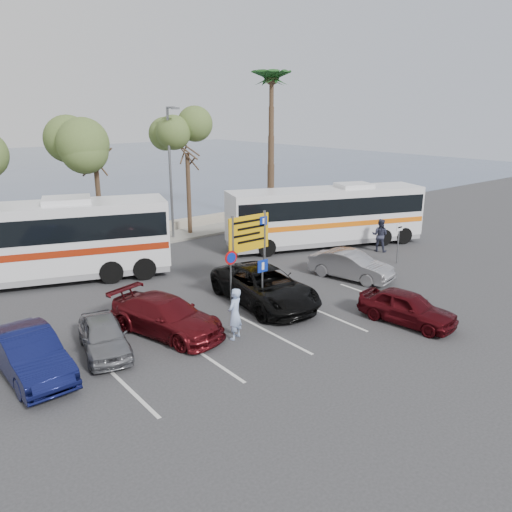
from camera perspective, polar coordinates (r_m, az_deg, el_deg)
ground at (r=20.09m, az=2.62°, el=-7.01°), size 120.00×120.00×0.00m
kerb_strip at (r=31.37m, az=-14.54°, el=1.27°), size 44.00×2.40×0.15m
seawall at (r=33.10m, az=-16.02°, el=2.34°), size 48.00×0.80×0.60m
tree_mid at (r=29.82m, az=-18.13°, el=13.07°), size 3.20×3.20×8.00m
tree_right at (r=32.49m, az=-7.93°, el=13.05°), size 3.20×3.20×7.40m
palm_tree at (r=36.60m, az=1.80°, el=19.34°), size 4.80×4.80×11.20m
street_lamp_right at (r=31.45m, az=-9.73°, el=10.00°), size 0.45×1.15×8.01m
direction_sign at (r=22.24m, az=-0.80°, el=1.96°), size 2.20×0.12×3.60m
sign_no_stop at (r=20.93m, az=-2.88°, el=-1.43°), size 0.60×0.08×2.35m
sign_parking at (r=20.00m, az=0.75°, el=-2.59°), size 0.50×0.07×2.25m
sign_taxi at (r=27.62m, az=16.00°, el=2.02°), size 0.50×0.07×2.20m
lane_markings at (r=18.72m, az=2.02°, el=-8.81°), size 12.02×4.20×0.01m
coach_bus_left at (r=25.67m, az=-24.71°, el=1.11°), size 13.12×6.88×4.03m
coach_bus_right at (r=30.37m, az=7.99°, el=4.35°), size 12.06×6.57×3.72m
car_silver_a at (r=17.87m, az=-17.01°, el=-8.71°), size 2.22×3.81×1.22m
car_blue at (r=17.17m, az=-24.49°, el=-10.16°), size 1.68×4.45×1.45m
car_maroon at (r=18.74m, az=-10.21°, el=-6.75°), size 3.16×5.10×1.38m
car_red at (r=20.19m, az=16.88°, el=-5.63°), size 2.03×3.96×1.29m
suv_black at (r=21.16m, az=0.98°, el=-3.47°), size 3.25×5.92×1.57m
car_silver_b at (r=24.76m, az=10.80°, el=-1.04°), size 2.36×4.35×1.36m
pedestrian_near at (r=17.96m, az=-2.44°, el=-6.62°), size 0.82×0.71×1.91m
pedestrian_far at (r=29.88m, az=13.97°, el=2.32°), size 1.06×1.16×1.92m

